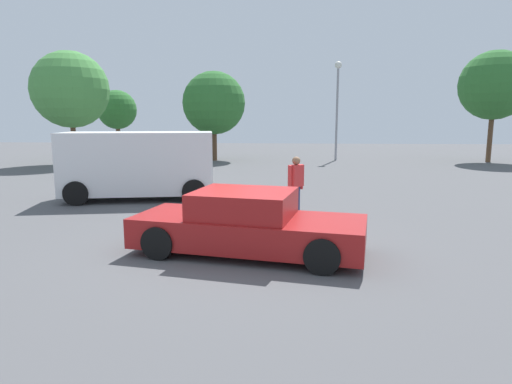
{
  "coord_description": "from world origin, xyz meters",
  "views": [
    {
      "loc": [
        0.91,
        -8.53,
        2.63
      ],
      "look_at": [
        0.17,
        1.83,
        0.9
      ],
      "focal_mm": 30.66,
      "sensor_mm": 36.0,
      "label": 1
    }
  ],
  "objects_px": {
    "sedan_foreground": "(248,225)",
    "light_post_near": "(337,94)",
    "dog": "(165,219)",
    "van_white": "(139,163)",
    "pedestrian": "(296,181)"
  },
  "relations": [
    {
      "from": "sedan_foreground",
      "to": "light_post_near",
      "type": "relative_size",
      "value": 0.76
    },
    {
      "from": "sedan_foreground",
      "to": "dog",
      "type": "relative_size",
      "value": 7.41
    },
    {
      "from": "sedan_foreground",
      "to": "light_post_near",
      "type": "xyz_separation_m",
      "value": [
        3.89,
        20.22,
        3.66
      ]
    },
    {
      "from": "dog",
      "to": "light_post_near",
      "type": "relative_size",
      "value": 0.1
    },
    {
      "from": "dog",
      "to": "van_white",
      "type": "relative_size",
      "value": 0.13
    },
    {
      "from": "dog",
      "to": "light_post_near",
      "type": "xyz_separation_m",
      "value": [
        6.01,
        18.63,
        3.95
      ]
    },
    {
      "from": "van_white",
      "to": "pedestrian",
      "type": "relative_size",
      "value": 3.11
    },
    {
      "from": "sedan_foreground",
      "to": "dog",
      "type": "height_order",
      "value": "sedan_foreground"
    },
    {
      "from": "pedestrian",
      "to": "light_post_near",
      "type": "relative_size",
      "value": 0.26
    },
    {
      "from": "light_post_near",
      "to": "dog",
      "type": "bearing_deg",
      "value": -107.88
    },
    {
      "from": "sedan_foreground",
      "to": "light_post_near",
      "type": "distance_m",
      "value": 20.91
    },
    {
      "from": "sedan_foreground",
      "to": "dog",
      "type": "bearing_deg",
      "value": 154.36
    },
    {
      "from": "dog",
      "to": "sedan_foreground",
      "type": "bearing_deg",
      "value": 60.14
    },
    {
      "from": "sedan_foreground",
      "to": "light_post_near",
      "type": "bearing_deg",
      "value": 90.3
    },
    {
      "from": "light_post_near",
      "to": "van_white",
      "type": "bearing_deg",
      "value": -119.0
    }
  ]
}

